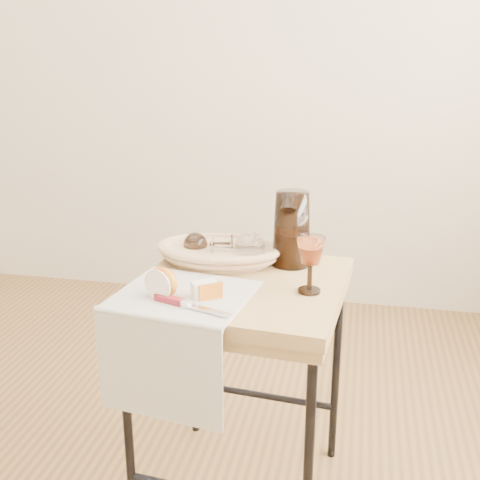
% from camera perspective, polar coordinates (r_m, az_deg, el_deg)
% --- Properties ---
extents(wall_back, '(3.60, 0.00, 2.70)m').
position_cam_1_polar(wall_back, '(3.03, -6.22, 19.61)').
color(wall_back, beige).
rests_on(wall_back, ground).
extents(side_table, '(0.57, 0.57, 0.68)m').
position_cam_1_polar(side_table, '(1.72, 0.14, -14.44)').
color(side_table, brown).
rests_on(side_table, floor).
extents(tea_towel, '(0.36, 0.33, 0.01)m').
position_cam_1_polar(tea_towel, '(1.48, -5.48, -5.31)').
color(tea_towel, beige).
rests_on(tea_towel, side_table).
extents(bread_basket, '(0.33, 0.23, 0.05)m').
position_cam_1_polar(bread_basket, '(1.69, -2.00, -1.34)').
color(bread_basket, '#A57145').
rests_on(bread_basket, side_table).
extents(goblet_lying_a, '(0.13, 0.10, 0.07)m').
position_cam_1_polar(goblet_lying_a, '(1.70, -2.81, -0.42)').
color(goblet_lying_a, '#3E2D1E').
rests_on(goblet_lying_a, bread_basket).
extents(goblet_lying_b, '(0.15, 0.11, 0.09)m').
position_cam_1_polar(goblet_lying_b, '(1.66, -0.58, -0.67)').
color(goblet_lying_b, white).
rests_on(goblet_lying_b, bread_basket).
extents(pitcher, '(0.18, 0.25, 0.25)m').
position_cam_1_polar(pitcher, '(1.66, 5.01, 1.09)').
color(pitcher, black).
rests_on(pitcher, side_table).
extents(wine_goblet, '(0.09, 0.09, 0.15)m').
position_cam_1_polar(wine_goblet, '(1.48, 6.79, -2.37)').
color(wine_goblet, white).
rests_on(wine_goblet, side_table).
extents(apple_half, '(0.09, 0.07, 0.08)m').
position_cam_1_polar(apple_half, '(1.45, -7.46, -4.06)').
color(apple_half, red).
rests_on(apple_half, tea_towel).
extents(apple_wedge, '(0.07, 0.06, 0.04)m').
position_cam_1_polar(apple_wedge, '(1.45, -3.45, -4.79)').
color(apple_wedge, white).
rests_on(apple_wedge, tea_towel).
extents(table_knife, '(0.20, 0.08, 0.02)m').
position_cam_1_polar(table_knife, '(1.40, -5.00, -6.21)').
color(table_knife, silver).
rests_on(table_knife, tea_towel).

